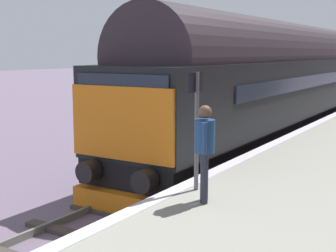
% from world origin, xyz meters
% --- Properties ---
extents(ground_plane, '(140.00, 140.00, 0.00)m').
position_xyz_m(ground_plane, '(0.00, 0.00, 0.00)').
color(ground_plane, slate).
rests_on(ground_plane, ground).
extents(track_main, '(2.50, 60.00, 0.15)m').
position_xyz_m(track_main, '(0.00, -0.00, 0.05)').
color(track_main, slate).
rests_on(track_main, ground).
extents(station_platform, '(4.00, 44.00, 1.01)m').
position_xyz_m(station_platform, '(3.60, 0.00, 0.50)').
color(station_platform, '#A4A497').
rests_on(station_platform, ground).
extents(diesel_locomotive, '(2.74, 19.16, 4.68)m').
position_xyz_m(diesel_locomotive, '(0.00, 7.60, 2.49)').
color(diesel_locomotive, black).
rests_on(diesel_locomotive, ground).
extents(signal_post_near, '(0.44, 0.22, 4.47)m').
position_xyz_m(signal_post_near, '(-2.39, 11.81, 2.78)').
color(signal_post_near, gray).
rests_on(signal_post_near, ground).
extents(platform_number_sign, '(0.10, 0.44, 2.16)m').
position_xyz_m(platform_number_sign, '(2.05, -2.21, 2.43)').
color(platform_number_sign, slate).
rests_on(platform_number_sign, station_platform).
extents(waiting_passenger, '(0.45, 0.47, 1.64)m').
position_xyz_m(waiting_passenger, '(2.52, -2.76, 1.99)').
color(waiting_passenger, '#2D3141').
rests_on(waiting_passenger, station_platform).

